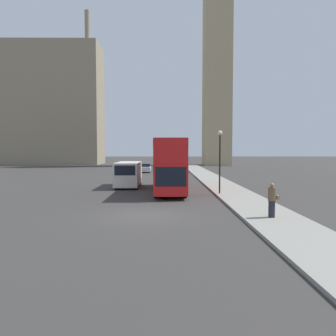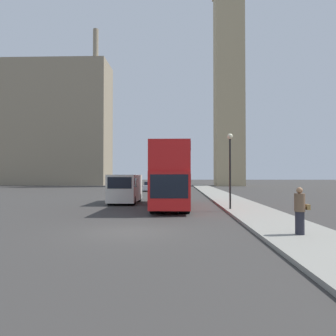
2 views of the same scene
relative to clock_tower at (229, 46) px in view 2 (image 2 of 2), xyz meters
The scene contains 9 objects.
ground_plane 66.87m from the clock_tower, 102.61° to the right, with size 300.00×300.00×0.00m, color #383533.
sidewalk_strip 65.87m from the clock_tower, 96.27° to the right, with size 3.22×120.00×0.15m.
clock_tower is the anchor object (origin of this frame).
building_block_distant 44.56m from the clock_tower, behind, with size 27.06×10.16×35.31m.
red_double_decker_bus 56.61m from the clock_tower, 103.57° to the right, with size 2.47×11.01×4.41m.
white_van 55.44m from the clock_tower, 109.16° to the right, with size 2.18×5.65×2.37m.
pedestrian 66.60m from the clock_tower, 96.25° to the right, with size 0.55×0.39×1.75m.
street_lamp 57.56m from the clock_tower, 98.64° to the right, with size 0.36×0.36×4.91m.
parked_sedan 41.28m from the clock_tower, 122.20° to the right, with size 1.79×4.22×1.38m.
Camera 2 is at (2.00, -13.58, 2.35)m, focal length 35.00 mm.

